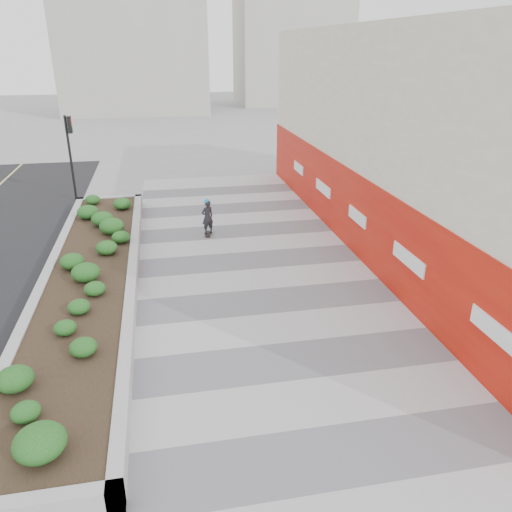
{
  "coord_description": "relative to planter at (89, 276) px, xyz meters",
  "views": [
    {
      "loc": [
        -3.0,
        -8.3,
        7.27
      ],
      "look_at": [
        -0.22,
        6.01,
        1.1
      ],
      "focal_mm": 35.0,
      "sensor_mm": 36.0,
      "label": 1
    }
  ],
  "objects": [
    {
      "name": "planter",
      "position": [
        0.0,
        0.0,
        0.0
      ],
      "size": [
        3.0,
        18.0,
        0.9
      ],
      "color": "#9E9EA0",
      "rests_on": "ground"
    },
    {
      "name": "building",
      "position": [
        12.48,
        1.98,
        3.56
      ],
      "size": [
        6.04,
        24.08,
        8.0
      ],
      "color": "beige",
      "rests_on": "ground"
    },
    {
      "name": "walkway",
      "position": [
        5.5,
        -4.0,
        -0.41
      ],
      "size": [
        8.0,
        36.0,
        0.01
      ],
      "primitive_type": "cube",
      "color": "#A8A8AD",
      "rests_on": "ground"
    },
    {
      "name": "distant_bldg_north_l",
      "position": [
        0.5,
        48.0,
        9.58
      ],
      "size": [
        16.0,
        12.0,
        20.0
      ],
      "primitive_type": "cube",
      "color": "#ADAAA3",
      "rests_on": "ground"
    },
    {
      "name": "ground",
      "position": [
        5.5,
        -7.0,
        -0.42
      ],
      "size": [
        160.0,
        160.0,
        0.0
      ],
      "primitive_type": "plane",
      "color": "gray",
      "rests_on": "ground"
    },
    {
      "name": "skateboarder",
      "position": [
        4.25,
        4.13,
        0.38
      ],
      "size": [
        0.61,
        0.75,
        1.57
      ],
      "rotation": [
        0.0,
        0.0,
        -0.2
      ],
      "color": "beige",
      "rests_on": "ground"
    },
    {
      "name": "manhole_cover",
      "position": [
        6.0,
        -4.0,
        -0.42
      ],
      "size": [
        0.44,
        0.44,
        0.01
      ],
      "primitive_type": "cylinder",
      "color": "#595654",
      "rests_on": "ground"
    },
    {
      "name": "traffic_signal_near",
      "position": [
        -1.73,
        10.5,
        2.34
      ],
      "size": [
        0.33,
        0.28,
        4.2
      ],
      "color": "black",
      "rests_on": "ground"
    },
    {
      "name": "distant_bldg_north_r",
      "position": [
        20.5,
        53.0,
        11.58
      ],
      "size": [
        14.0,
        10.0,
        24.0
      ],
      "primitive_type": "cube",
      "color": "#ADAAA3",
      "rests_on": "ground"
    }
  ]
}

